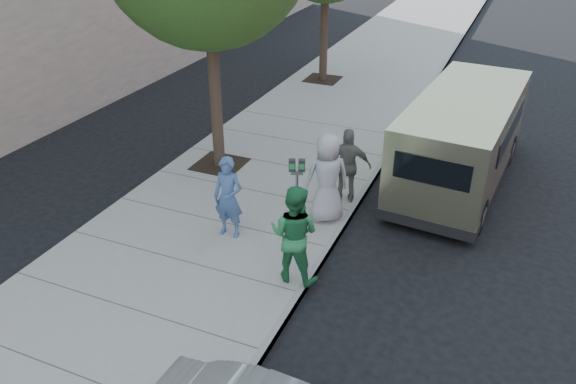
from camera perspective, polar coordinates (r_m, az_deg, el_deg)
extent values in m
plane|color=black|center=(11.58, -2.73, -4.61)|extent=(120.00, 120.00, 0.00)
cube|color=gray|center=(11.95, -7.08, -3.25)|extent=(5.00, 60.00, 0.15)
cube|color=gray|center=(11.09, 4.03, -5.90)|extent=(0.12, 60.00, 0.16)
cube|color=black|center=(14.30, -6.94, 2.84)|extent=(1.20, 1.20, 0.01)
cylinder|color=#38281E|center=(13.55, -7.43, 10.36)|extent=(0.28, 0.28, 3.96)
cube|color=black|center=(20.74, 3.54, 11.38)|extent=(1.20, 1.20, 0.01)
cylinder|color=#38281E|center=(20.28, 3.69, 16.12)|extent=(0.28, 0.28, 3.52)
cylinder|color=gray|center=(11.26, 0.88, -1.02)|extent=(0.06, 0.06, 1.24)
cube|color=gray|center=(10.95, 0.91, 2.00)|extent=(0.25, 0.15, 0.09)
cube|color=#2D2D30|center=(10.88, 0.42, 2.74)|extent=(0.17, 0.15, 0.24)
cube|color=#2D2D30|center=(10.88, 1.42, 2.73)|extent=(0.17, 0.15, 0.24)
cube|color=#C3BD8C|center=(13.65, 17.24, 5.26)|extent=(2.47, 5.57, 2.00)
cube|color=#C3BD8C|center=(16.56, 19.28, 7.22)|extent=(1.89, 0.71, 0.85)
cube|color=black|center=(11.07, 14.38, 2.03)|extent=(1.50, 0.15, 0.55)
cylinder|color=black|center=(15.74, 15.14, 5.44)|extent=(0.33, 0.78, 0.76)
cylinder|color=black|center=(15.51, 21.42, 4.03)|extent=(0.33, 0.78, 0.76)
cylinder|color=black|center=(12.51, 10.86, -0.37)|extent=(0.33, 0.78, 0.76)
cylinder|color=black|center=(12.21, 18.71, -2.27)|extent=(0.33, 0.78, 0.76)
imported|color=#466595|center=(11.02, -6.07, -0.57)|extent=(0.63, 0.42, 1.70)
imported|color=#2A8047|center=(9.71, 0.64, -4.29)|extent=(0.91, 0.71, 1.85)
imported|color=#AEAEB1|center=(11.47, 3.98, 1.43)|extent=(1.12, 1.05, 1.92)
imported|color=slate|center=(12.25, 6.10, 2.65)|extent=(1.08, 0.69, 1.71)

